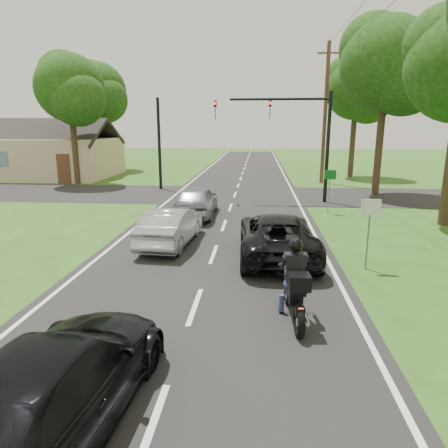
{
  "coord_description": "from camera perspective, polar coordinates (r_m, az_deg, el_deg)",
  "views": [
    {
      "loc": [
        1.44,
        -8.65,
        4.16
      ],
      "look_at": [
        0.43,
        3.0,
        1.3
      ],
      "focal_mm": 32.0,
      "sensor_mm": 36.0,
      "label": 1
    }
  ],
  "objects": [
    {
      "name": "tree_row_e",
      "position": [
        35.45,
        18.91,
        17.38
      ],
      "size": [
        5.28,
        5.12,
        9.61
      ],
      "color": "#332316",
      "rests_on": "ground"
    },
    {
      "name": "silver_sedan",
      "position": [
        14.41,
        -7.6,
        -0.32
      ],
      "size": [
        1.72,
        4.19,
        1.35
      ],
      "primitive_type": "imported",
      "rotation": [
        0.0,
        0.0,
        3.07
      ],
      "color": "#B4B3B8",
      "rests_on": "road"
    },
    {
      "name": "cross_road",
      "position": [
        25.04,
        1.57,
        4.2
      ],
      "size": [
        60.0,
        7.0,
        0.01
      ],
      "primitive_type": "cube",
      "color": "black",
      "rests_on": "ground"
    },
    {
      "name": "signal_pole_far",
      "position": [
        27.49,
        -9.23,
        11.16
      ],
      "size": [
        0.2,
        0.2,
        6.0
      ],
      "primitive_type": "cylinder",
      "color": "black",
      "rests_on": "ground"
    },
    {
      "name": "tree_left_far",
      "position": [
        41.39,
        -17.35,
        17.29
      ],
      "size": [
        5.76,
        5.58,
        10.14
      ],
      "color": "#332316",
      "rests_on": "ground"
    },
    {
      "name": "tree_row_d",
      "position": [
        26.74,
        22.96,
        19.76
      ],
      "size": [
        5.76,
        5.58,
        10.45
      ],
      "color": "#332316",
      "rests_on": "ground"
    },
    {
      "name": "sign_white",
      "position": [
        12.35,
        20.13,
        0.92
      ],
      "size": [
        0.55,
        0.07,
        2.12
      ],
      "color": "slate",
      "rests_on": "ground"
    },
    {
      "name": "ground",
      "position": [
        9.71,
        -4.16,
        -11.68
      ],
      "size": [
        140.0,
        140.0,
        0.0
      ],
      "primitive_type": "plane",
      "color": "#2C4A14",
      "rests_on": "ground"
    },
    {
      "name": "silver_suv",
      "position": [
        18.92,
        -3.98,
        3.37
      ],
      "size": [
        1.81,
        4.4,
        1.49
      ],
      "primitive_type": "imported",
      "rotation": [
        0.0,
        0.0,
        3.15
      ],
      "color": "gray",
      "rests_on": "road"
    },
    {
      "name": "dark_car_behind",
      "position": [
        6.37,
        -22.96,
        -20.3
      ],
      "size": [
        2.27,
        4.92,
        1.39
      ],
      "primitive_type": "imported",
      "rotation": [
        0.0,
        0.0,
        3.07
      ],
      "color": "black",
      "rests_on": "road"
    },
    {
      "name": "dark_suv",
      "position": [
        13.12,
        7.57,
        -1.55
      ],
      "size": [
        2.57,
        5.23,
        1.43
      ],
      "primitive_type": "imported",
      "rotation": [
        0.0,
        0.0,
        3.18
      ],
      "color": "black",
      "rests_on": "road"
    },
    {
      "name": "utility_pole_far",
      "position": [
        31.03,
        14.25,
        15.06
      ],
      "size": [
        1.6,
        0.28,
        10.0
      ],
      "color": "brown",
      "rests_on": "ground"
    },
    {
      "name": "tree_left_near",
      "position": [
        31.42,
        -20.84,
        17.24
      ],
      "size": [
        5.12,
        4.96,
        9.22
      ],
      "color": "#332316",
      "rests_on": "ground"
    },
    {
      "name": "sign_green",
      "position": [
        20.1,
        14.89,
        5.97
      ],
      "size": [
        0.55,
        0.07,
        2.12
      ],
      "color": "slate",
      "rests_on": "ground"
    },
    {
      "name": "road",
      "position": [
        19.16,
        0.5,
        1.23
      ],
      "size": [
        8.0,
        100.0,
        0.01
      ],
      "primitive_type": "cube",
      "color": "black",
      "rests_on": "ground"
    },
    {
      "name": "motorcycle_rider",
      "position": [
        8.87,
        10.06,
        -9.18
      ],
      "size": [
        0.63,
        2.18,
        1.87
      ],
      "rotation": [
        0.0,
        0.0,
        0.08
      ],
      "color": "black",
      "rests_on": "ground"
    },
    {
      "name": "house",
      "position": [
        37.09,
        -23.43,
        8.95
      ],
      "size": [
        10.2,
        8.0,
        4.84
      ],
      "color": "tan",
      "rests_on": "ground"
    },
    {
      "name": "traffic_signal",
      "position": [
        22.73,
        10.0,
        13.49
      ],
      "size": [
        6.38,
        0.44,
        6.0
      ],
      "color": "black",
      "rests_on": "ground"
    }
  ]
}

